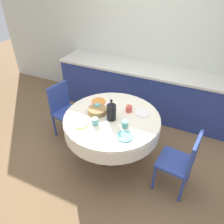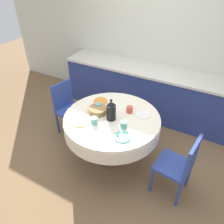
{
  "view_description": "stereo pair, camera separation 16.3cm",
  "coord_description": "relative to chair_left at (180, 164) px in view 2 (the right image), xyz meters",
  "views": [
    {
      "loc": [
        0.97,
        -2.1,
        2.49
      ],
      "look_at": [
        0.0,
        0.0,
        0.86
      ],
      "focal_mm": 35.0,
      "sensor_mm": 36.0,
      "label": 1
    },
    {
      "loc": [
        1.11,
        -2.02,
        2.49
      ],
      "look_at": [
        0.0,
        0.0,
        0.86
      ],
      "focal_mm": 35.0,
      "sensor_mm": 36.0,
      "label": 2
    }
  ],
  "objects": [
    {
      "name": "ground_plane",
      "position": [
        -0.98,
        0.11,
        -0.51
      ],
      "size": [
        12.0,
        12.0,
        0.0
      ],
      "primitive_type": "plane",
      "color": "brown"
    },
    {
      "name": "wall_back",
      "position": [
        -0.98,
        1.86,
        0.79
      ],
      "size": [
        7.0,
        0.05,
        2.6
      ],
      "color": "beige",
      "rests_on": "ground_plane"
    },
    {
      "name": "kitchen_counter",
      "position": [
        -0.98,
        1.52,
        -0.05
      ],
      "size": [
        3.24,
        0.64,
        0.9
      ],
      "color": "navy",
      "rests_on": "ground_plane"
    },
    {
      "name": "dining_table",
      "position": [
        -0.98,
        0.11,
        0.15
      ],
      "size": [
        1.29,
        1.29,
        0.78
      ],
      "color": "brown",
      "rests_on": "ground_plane"
    },
    {
      "name": "chair_left",
      "position": [
        0.0,
        0.0,
        0.0
      ],
      "size": [
        0.44,
        0.44,
        0.9
      ],
      "rotation": [
        0.0,
        0.0,
        1.45
      ],
      "color": "#2D428E",
      "rests_on": "ground_plane"
    },
    {
      "name": "chair_right",
      "position": [
        -1.93,
        0.34,
        0.0
      ],
      "size": [
        0.48,
        0.48,
        0.9
      ],
      "rotation": [
        0.0,
        0.0,
        -1.81
      ],
      "color": "#2D428E",
      "rests_on": "ground_plane"
    },
    {
      "name": "plate_near_left",
      "position": [
        -1.27,
        -0.19,
        0.28
      ],
      "size": [
        0.2,
        0.2,
        0.01
      ],
      "primitive_type": "cylinder",
      "color": "yellow",
      "rests_on": "dining_table"
    },
    {
      "name": "cup_near_left",
      "position": [
        -1.11,
        -0.11,
        0.32
      ],
      "size": [
        0.08,
        0.08,
        0.09
      ],
      "primitive_type": "cylinder",
      "color": "#5BA39E",
      "rests_on": "dining_table"
    },
    {
      "name": "plate_near_right",
      "position": [
        -0.68,
        -0.18,
        0.28
      ],
      "size": [
        0.2,
        0.2,
        0.01
      ],
      "primitive_type": "cylinder",
      "color": "#60BCB7",
      "rests_on": "dining_table"
    },
    {
      "name": "cup_near_right",
      "position": [
        -0.75,
        -0.01,
        0.32
      ],
      "size": [
        0.08,
        0.08,
        0.09
      ],
      "primitive_type": "cylinder",
      "color": "#5BA39E",
      "rests_on": "dining_table"
    },
    {
      "name": "plate_far_left",
      "position": [
        -1.31,
        0.37,
        0.28
      ],
      "size": [
        0.2,
        0.2,
        0.01
      ],
      "primitive_type": "cylinder",
      "color": "orange",
      "rests_on": "dining_table"
    },
    {
      "name": "cup_far_left",
      "position": [
        -1.23,
        0.18,
        0.32
      ],
      "size": [
        0.08,
        0.08,
        0.09
      ],
      "primitive_type": "cylinder",
      "color": "#5BA39E",
      "rests_on": "dining_table"
    },
    {
      "name": "plate_far_right",
      "position": [
        -0.64,
        0.36,
        0.28
      ],
      "size": [
        0.2,
        0.2,
        0.01
      ],
      "primitive_type": "cylinder",
      "color": "white",
      "rests_on": "dining_table"
    },
    {
      "name": "cup_far_right",
      "position": [
        -0.82,
        0.32,
        0.32
      ],
      "size": [
        0.08,
        0.08,
        0.09
      ],
      "primitive_type": "cylinder",
      "color": "#CC4C3D",
      "rests_on": "dining_table"
    },
    {
      "name": "coffee_carafe",
      "position": [
        -0.97,
        0.07,
        0.4
      ],
      "size": [
        0.12,
        0.12,
        0.3
      ],
      "color": "black",
      "rests_on": "dining_table"
    },
    {
      "name": "bread_basket",
      "position": [
        -1.19,
        0.12,
        0.31
      ],
      "size": [
        0.25,
        0.25,
        0.07
      ],
      "primitive_type": "cylinder",
      "color": "olive",
      "rests_on": "dining_table"
    }
  ]
}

